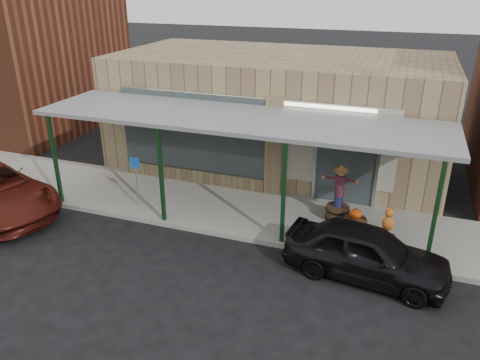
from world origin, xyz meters
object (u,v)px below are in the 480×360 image
(handicap_sign, at_px, (136,175))
(parked_sedan, at_px, (366,252))
(barrel_scarecrow, at_px, (338,202))
(barrel_pumpkin, at_px, (355,223))

(handicap_sign, relative_size, parked_sedan, 0.39)
(barrel_scarecrow, bearing_deg, parked_sedan, -56.33)
(barrel_scarecrow, height_order, barrel_pumpkin, barrel_scarecrow)
(handicap_sign, bearing_deg, barrel_scarecrow, 11.44)
(parked_sedan, bearing_deg, handicap_sign, 87.73)
(barrel_pumpkin, distance_m, handicap_sign, 6.68)
(barrel_scarecrow, xyz_separation_m, handicap_sign, (-6.03, -1.20, 0.45))
(barrel_scarecrow, xyz_separation_m, parked_sedan, (1.05, -2.42, -0.07))
(barrel_pumpkin, xyz_separation_m, handicap_sign, (-6.60, -0.64, 0.77))
(handicap_sign, bearing_deg, barrel_pumpkin, 5.71)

